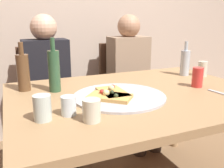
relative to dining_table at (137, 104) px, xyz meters
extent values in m
cube|color=#BCA893|center=(0.00, 1.23, 0.65)|extent=(6.00, 0.10, 2.60)
cube|color=#99754C|center=(0.00, 0.00, 0.05)|extent=(1.43, 1.04, 0.04)
cylinder|color=#99754C|center=(-0.66, 0.46, -0.31)|extent=(0.06, 0.06, 0.68)
cylinder|color=#99754C|center=(0.66, 0.46, -0.31)|extent=(0.06, 0.06, 0.68)
cylinder|color=#ADADB2|center=(-0.14, -0.04, 0.08)|extent=(0.50, 0.50, 0.01)
cube|color=tan|center=(-0.16, -0.01, 0.09)|extent=(0.14, 0.22, 0.02)
sphere|color=#EAD184|center=(-0.16, 0.01, 0.11)|extent=(0.04, 0.04, 0.04)
sphere|color=#2D381E|center=(-0.18, -0.05, 0.11)|extent=(0.02, 0.02, 0.02)
sphere|color=#B22D23|center=(-0.14, 0.04, 0.11)|extent=(0.03, 0.03, 0.03)
cube|color=tan|center=(-0.20, -0.07, 0.09)|extent=(0.25, 0.24, 0.02)
sphere|color=#EAD184|center=(-0.22, -0.06, 0.11)|extent=(0.04, 0.04, 0.04)
sphere|color=#2D381E|center=(-0.19, -0.12, 0.11)|extent=(0.02, 0.02, 0.02)
sphere|color=#B22D23|center=(-0.23, -0.03, 0.11)|extent=(0.03, 0.03, 0.03)
cylinder|color=#2D5133|center=(-0.43, 0.21, 0.19)|extent=(0.07, 0.07, 0.24)
cylinder|color=#2D5133|center=(-0.43, 0.21, 0.35)|extent=(0.03, 0.03, 0.07)
cylinder|color=#B2BCC1|center=(0.53, 0.25, 0.16)|extent=(0.07, 0.07, 0.18)
cylinder|color=#B2BCC1|center=(0.53, 0.25, 0.29)|extent=(0.03, 0.03, 0.07)
cylinder|color=brown|center=(-0.60, 0.30, 0.18)|extent=(0.07, 0.07, 0.21)
cylinder|color=brown|center=(-0.60, 0.30, 0.32)|extent=(0.03, 0.03, 0.07)
cylinder|color=beige|center=(-0.38, -0.28, 0.12)|extent=(0.08, 0.08, 0.10)
cylinder|color=beige|center=(0.64, 0.18, 0.13)|extent=(0.07, 0.07, 0.11)
cylinder|color=#B7C6BC|center=(-0.56, -0.19, 0.13)|extent=(0.07, 0.07, 0.11)
cylinder|color=silver|center=(-0.45, -0.18, 0.11)|extent=(0.07, 0.07, 0.09)
cylinder|color=red|center=(0.40, -0.04, 0.13)|extent=(0.07, 0.07, 0.12)
cube|color=#472D1E|center=(-0.38, 0.84, -0.20)|extent=(0.44, 0.44, 0.05)
cube|color=#472D1E|center=(-0.38, 1.04, 0.02)|extent=(0.44, 0.04, 0.45)
cylinder|color=#472D1E|center=(-0.19, 0.65, -0.44)|extent=(0.04, 0.04, 0.42)
cylinder|color=#472D1E|center=(-0.57, 0.65, -0.44)|extent=(0.04, 0.04, 0.42)
cylinder|color=#472D1E|center=(-0.19, 1.03, -0.44)|extent=(0.04, 0.04, 0.42)
cylinder|color=#472D1E|center=(-0.57, 1.03, -0.44)|extent=(0.04, 0.04, 0.42)
cube|color=#472D1E|center=(0.37, 0.84, -0.20)|extent=(0.44, 0.44, 0.05)
cube|color=#472D1E|center=(0.37, 1.04, 0.02)|extent=(0.44, 0.04, 0.45)
cylinder|color=#472D1E|center=(0.56, 0.65, -0.44)|extent=(0.04, 0.04, 0.42)
cylinder|color=#472D1E|center=(0.18, 0.65, -0.44)|extent=(0.04, 0.04, 0.42)
cylinder|color=#472D1E|center=(0.56, 1.03, -0.44)|extent=(0.04, 0.04, 0.42)
cylinder|color=#472D1E|center=(0.18, 1.03, -0.44)|extent=(0.04, 0.04, 0.42)
cube|color=black|center=(-0.38, 0.86, 0.06)|extent=(0.36, 0.22, 0.52)
sphere|color=tan|center=(-0.38, 0.86, 0.41)|extent=(0.21, 0.21, 0.21)
cylinder|color=black|center=(-0.30, 0.66, -0.20)|extent=(0.12, 0.40, 0.12)
cylinder|color=black|center=(-0.46, 0.66, -0.20)|extent=(0.12, 0.40, 0.12)
cylinder|color=black|center=(-0.30, 0.46, -0.43)|extent=(0.11, 0.11, 0.45)
cylinder|color=black|center=(-0.46, 0.46, -0.43)|extent=(0.11, 0.11, 0.45)
cube|color=#937A60|center=(0.37, 0.86, 0.06)|extent=(0.36, 0.22, 0.52)
sphere|color=#A87A5B|center=(0.37, 0.86, 0.41)|extent=(0.21, 0.21, 0.21)
cylinder|color=#3B3026|center=(0.45, 0.66, -0.20)|extent=(0.12, 0.40, 0.12)
cylinder|color=#3B3026|center=(0.29, 0.66, -0.20)|extent=(0.12, 0.40, 0.12)
cylinder|color=#3B3026|center=(0.45, 0.46, -0.43)|extent=(0.11, 0.11, 0.45)
cylinder|color=#3B3026|center=(0.29, 0.46, -0.43)|extent=(0.11, 0.11, 0.45)
camera|label=1|loc=(-0.67, -1.19, 0.49)|focal=39.44mm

